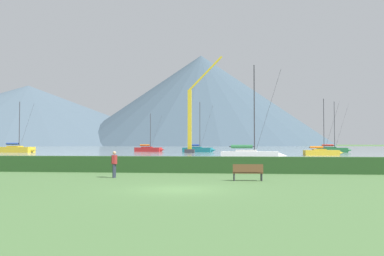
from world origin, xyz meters
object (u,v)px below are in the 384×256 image
object	(u,v)px
person_seated_viewer	(114,162)
sailboat_slip_9	(251,155)
sailboat_slip_4	(333,149)
sailboat_slip_2	(198,149)
sailboat_slip_6	(149,149)
sailboat_slip_8	(17,149)
sailboat_slip_0	(322,152)
dock_crane	(191,123)
park_bench_near_path	(248,171)

from	to	relation	value
person_seated_viewer	sailboat_slip_9	bearing A→B (deg)	80.72
sailboat_slip_4	person_seated_viewer	xyz separation A→B (m)	(-29.05, -73.44, 0.32)
sailboat_slip_9	sailboat_slip_2	bearing A→B (deg)	107.03
sailboat_slip_6	sailboat_slip_8	bearing A→B (deg)	-145.71
sailboat_slip_8	sailboat_slip_9	size ratio (longest dim) A/B	0.97
person_seated_viewer	sailboat_slip_6	bearing A→B (deg)	110.01
sailboat_slip_0	sailboat_slip_2	bearing A→B (deg)	131.87
sailboat_slip_2	person_seated_viewer	bearing A→B (deg)	-78.28
sailboat_slip_0	dock_crane	world-z (taller)	dock_crane
sailboat_slip_4	park_bench_near_path	world-z (taller)	sailboat_slip_4
park_bench_near_path	sailboat_slip_6	bearing A→B (deg)	102.25
sailboat_slip_4	park_bench_near_path	size ratio (longest dim) A/B	6.69
sailboat_slip_9	park_bench_near_path	world-z (taller)	sailboat_slip_9
sailboat_slip_2	park_bench_near_path	xyz separation A→B (m)	(9.87, -73.00, -0.13)
sailboat_slip_0	sailboat_slip_6	bearing A→B (deg)	138.87
sailboat_slip_0	sailboat_slip_6	distance (m)	45.39
sailboat_slip_2	sailboat_slip_8	bearing A→B (deg)	-158.89
sailboat_slip_0	sailboat_slip_8	distance (m)	65.57
sailboat_slip_8	park_bench_near_path	world-z (taller)	sailboat_slip_8
person_seated_viewer	sailboat_slip_0	bearing A→B (deg)	75.23
sailboat_slip_2	park_bench_near_path	world-z (taller)	sailboat_slip_2
sailboat_slip_4	person_seated_viewer	distance (m)	78.98
sailboat_slip_6	sailboat_slip_8	size ratio (longest dim) A/B	0.82
sailboat_slip_0	sailboat_slip_6	world-z (taller)	sailboat_slip_0
sailboat_slip_2	dock_crane	xyz separation A→B (m)	(-0.68, -7.79, 5.81)
sailboat_slip_0	sailboat_slip_9	size ratio (longest dim) A/B	0.83
sailboat_slip_4	sailboat_slip_0	bearing A→B (deg)	-101.89
sailboat_slip_0	dock_crane	xyz separation A→B (m)	(-24.30, 14.99, 5.90)
sailboat_slip_6	dock_crane	xyz separation A→B (m)	(11.97, -12.30, 5.85)
park_bench_near_path	dock_crane	distance (m)	66.32
sailboat_slip_2	sailboat_slip_6	bearing A→B (deg)	170.74
sailboat_slip_0	sailboat_slip_4	xyz separation A→B (m)	(7.13, 24.48, 0.08)
person_seated_viewer	dock_crane	distance (m)	64.24
park_bench_near_path	person_seated_viewer	world-z (taller)	person_seated_viewer
sailboat_slip_8	sailboat_slip_4	bearing A→B (deg)	17.05
sailboat_slip_4	park_bench_near_path	xyz separation A→B (m)	(-20.87, -74.70, -0.12)
dock_crane	sailboat_slip_6	bearing A→B (deg)	134.21
park_bench_near_path	person_seated_viewer	distance (m)	8.28
sailboat_slip_0	person_seated_viewer	world-z (taller)	sailboat_slip_0
sailboat_slip_0	sailboat_slip_6	size ratio (longest dim) A/B	1.04
sailboat_slip_2	sailboat_slip_4	distance (m)	30.79
sailboat_slip_9	person_seated_viewer	world-z (taller)	sailboat_slip_9
sailboat_slip_0	dock_crane	size ratio (longest dim) A/B	0.47
sailboat_slip_4	sailboat_slip_8	world-z (taller)	sailboat_slip_4
sailboat_slip_0	sailboat_slip_4	world-z (taller)	sailboat_slip_4
sailboat_slip_2	sailboat_slip_6	world-z (taller)	sailboat_slip_2
person_seated_viewer	sailboat_slip_8	bearing A→B (deg)	132.49
sailboat_slip_9	sailboat_slip_4	bearing A→B (deg)	70.11
sailboat_slip_2	person_seated_viewer	world-z (taller)	sailboat_slip_2
sailboat_slip_9	dock_crane	bearing A→B (deg)	110.75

